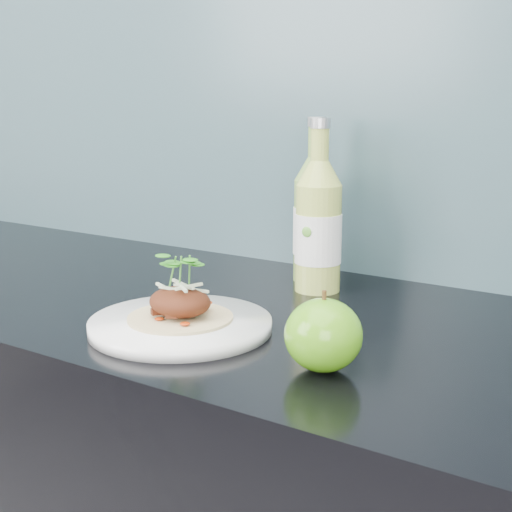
% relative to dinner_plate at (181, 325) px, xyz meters
% --- Properties ---
extents(subway_backsplash, '(4.00, 0.02, 0.70)m').
position_rel_dinner_plate_xyz_m(subway_backsplash, '(0.10, 0.43, 0.34)').
color(subway_backsplash, '#6B9BA8').
rests_on(subway_backsplash, kitchen_counter).
extents(dinner_plate, '(0.30, 0.30, 0.02)m').
position_rel_dinner_plate_xyz_m(dinner_plate, '(0.00, 0.00, 0.00)').
color(dinner_plate, white).
rests_on(dinner_plate, kitchen_counter).
extents(pork_taco, '(0.14, 0.14, 0.09)m').
position_rel_dinner_plate_xyz_m(pork_taco, '(0.00, 0.00, 0.04)').
color(pork_taco, tan).
rests_on(pork_taco, dinner_plate).
extents(green_apple, '(0.11, 0.11, 0.09)m').
position_rel_dinner_plate_xyz_m(green_apple, '(0.22, -0.02, 0.03)').
color(green_apple, '#37880E').
rests_on(green_apple, kitchen_counter).
extents(cider_bottle_left, '(0.10, 0.10, 0.27)m').
position_rel_dinner_plate_xyz_m(cider_bottle_left, '(0.02, 0.33, 0.10)').
color(cider_bottle_left, '#7EA745').
rests_on(cider_bottle_left, kitchen_counter).
extents(cider_bottle_right, '(0.08, 0.08, 0.27)m').
position_rel_dinner_plate_xyz_m(cider_bottle_right, '(0.05, 0.28, 0.10)').
color(cider_bottle_right, '#B1C451').
rests_on(cider_bottle_right, kitchen_counter).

